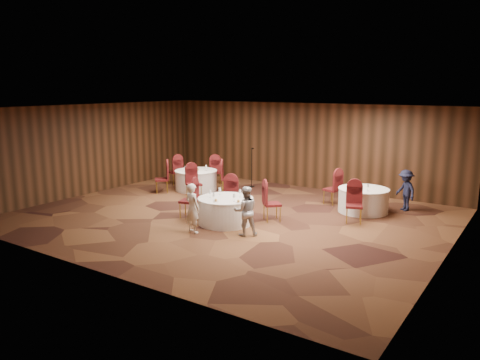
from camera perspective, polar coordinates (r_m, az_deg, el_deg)
The scene contains 15 objects.
ground at distance 13.98m, azimuth -1.14°, elevation -4.47°, with size 12.00×12.00×0.00m, color black.
room_shell at distance 13.57m, azimuth -1.17°, elevation 3.53°, with size 12.00×12.00×12.00m.
table_main at distance 13.21m, azimuth -1.77°, elevation -3.73°, with size 1.56×1.56×0.74m.
table_left at distance 17.54m, azimuth -5.37°, elevation 0.01°, with size 1.57×1.57×0.74m.
table_right at distance 14.88m, azimuth 14.79°, elevation -2.38°, with size 1.53×1.53×0.74m.
chairs_main at distance 13.90m, azimuth -1.12°, elevation -2.42°, with size 2.92×1.96×1.00m.
chairs_left at distance 17.49m, azimuth -5.47°, elevation 0.40°, with size 3.22×3.05×1.00m.
chairs_right at distance 14.61m, azimuth 12.38°, elevation -2.01°, with size 2.01×2.32×1.00m.
tabletop_main at distance 12.93m, azimuth -1.45°, elevation -1.91°, with size 1.12×1.09×0.22m.
tabletop_left at distance 17.45m, azimuth -5.42°, elevation 1.44°, with size 0.77×0.85×0.22m.
tabletop_right at distance 14.46m, azimuth 15.31°, elevation -0.67°, with size 0.08×0.08×0.22m.
mic_stand at distance 17.97m, azimuth 1.44°, elevation 0.52°, with size 0.24×0.24×1.51m.
woman_a at distance 12.38m, azimuth -5.82°, elevation -3.43°, with size 0.49×0.32×1.33m, color white.
woman_b at distance 12.08m, azimuth 0.68°, elevation -3.80°, with size 0.63×0.49×1.30m, color #A8A8AD.
man_c at distance 15.38m, azimuth 19.53°, elevation -1.19°, with size 0.83×0.48×1.29m, color black.
Camera 1 is at (7.70, -11.02, 3.81)m, focal length 35.00 mm.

